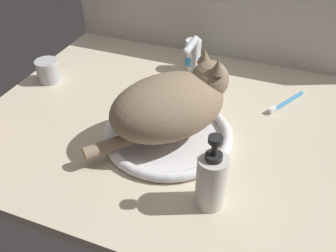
# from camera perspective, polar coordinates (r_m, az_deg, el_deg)

# --- Properties ---
(countertop) EXTENTS (1.07, 0.84, 0.03)m
(countertop) POSITION_cam_1_polar(r_m,az_deg,el_deg) (1.03, 1.17, -0.01)
(countertop) COLOR beige
(countertop) RESTS_ON ground
(backsplash_wall) EXTENTS (1.07, 0.02, 0.34)m
(backsplash_wall) POSITION_cam_1_polar(r_m,az_deg,el_deg) (1.31, 8.03, 16.35)
(backsplash_wall) COLOR beige
(backsplash_wall) RESTS_ON ground
(sink_basin) EXTENTS (0.33, 0.33, 0.03)m
(sink_basin) POSITION_cam_1_polar(r_m,az_deg,el_deg) (0.96, -0.00, -1.33)
(sink_basin) COLOR white
(sink_basin) RESTS_ON countertop
(faucet) EXTENTS (0.18, 0.11, 0.20)m
(faucet) POSITION_cam_1_polar(r_m,az_deg,el_deg) (1.07, 3.85, 7.70)
(faucet) COLOR silver
(faucet) RESTS_ON countertop
(cat) EXTENTS (0.34, 0.36, 0.19)m
(cat) POSITION_cam_1_polar(r_m,az_deg,el_deg) (0.91, 0.94, 3.49)
(cat) COLOR #8C755B
(cat) RESTS_ON sink_basin
(soap_pump_bottle) EXTENTS (0.06, 0.06, 0.18)m
(soap_pump_bottle) POSITION_cam_1_polar(r_m,az_deg,el_deg) (0.77, 6.69, -8.26)
(soap_pump_bottle) COLOR silver
(soap_pump_bottle) RESTS_ON countertop
(pill_bottle) EXTENTS (0.05, 0.05, 0.10)m
(pill_bottle) POSITION_cam_1_polar(r_m,az_deg,el_deg) (1.25, 3.88, 10.74)
(pill_bottle) COLOR white
(pill_bottle) RESTS_ON countertop
(metal_jar) EXTENTS (0.07, 0.07, 0.07)m
(metal_jar) POSITION_cam_1_polar(r_m,az_deg,el_deg) (1.24, -17.99, 8.09)
(metal_jar) COLOR #B2B5BA
(metal_jar) RESTS_ON countertop
(toothbrush) EXTENTS (0.09, 0.15, 0.02)m
(toothbrush) POSITION_cam_1_polar(r_m,az_deg,el_deg) (1.14, 17.61, 3.46)
(toothbrush) COLOR #338CD1
(toothbrush) RESTS_ON countertop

